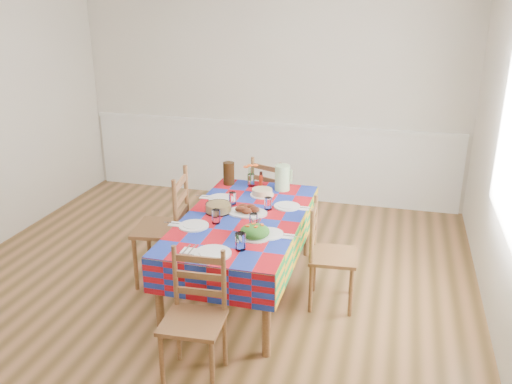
% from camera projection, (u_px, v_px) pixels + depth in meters
% --- Properties ---
extents(room, '(4.58, 5.08, 2.78)m').
position_uv_depth(room, '(188.00, 138.00, 3.93)').
color(room, brown).
rests_on(room, ground).
extents(wainscot, '(4.41, 0.06, 0.92)m').
position_uv_depth(wainscot, '(269.00, 158.00, 6.48)').
color(wainscot, white).
rests_on(wainscot, room).
extents(dining_table, '(0.93, 1.73, 0.67)m').
position_uv_depth(dining_table, '(243.00, 225.00, 4.32)').
color(dining_table, brown).
rests_on(dining_table, room).
extents(setting_near_head, '(0.42, 0.28, 0.13)m').
position_uv_depth(setting_near_head, '(222.00, 249.00, 3.69)').
color(setting_near_head, white).
rests_on(setting_near_head, dining_table).
extents(setting_left_near, '(0.42, 0.25, 0.11)m').
position_uv_depth(setting_left_near, '(201.00, 222.00, 4.13)').
color(setting_left_near, white).
rests_on(setting_left_near, dining_table).
extents(setting_left_far, '(0.40, 0.24, 0.10)m').
position_uv_depth(setting_left_far, '(224.00, 198.00, 4.62)').
color(setting_left_far, white).
rests_on(setting_left_far, dining_table).
extents(setting_right_near, '(0.42, 0.24, 0.11)m').
position_uv_depth(setting_right_near, '(264.00, 229.00, 4.01)').
color(setting_right_near, white).
rests_on(setting_right_near, dining_table).
extents(setting_right_far, '(0.41, 0.24, 0.11)m').
position_uv_depth(setting_right_far, '(281.00, 205.00, 4.46)').
color(setting_right_far, white).
rests_on(setting_right_far, dining_table).
extents(meat_platter, '(0.33, 0.24, 0.06)m').
position_uv_depth(meat_platter, '(247.00, 210.00, 4.35)').
color(meat_platter, white).
rests_on(meat_platter, dining_table).
extents(salad_platter, '(0.24, 0.24, 0.10)m').
position_uv_depth(salad_platter, '(255.00, 232.00, 3.93)').
color(salad_platter, white).
rests_on(salad_platter, dining_table).
extents(pasta_bowl, '(0.21, 0.21, 0.08)m').
position_uv_depth(pasta_bowl, '(218.00, 208.00, 4.37)').
color(pasta_bowl, white).
rests_on(pasta_bowl, dining_table).
extents(cake, '(0.21, 0.21, 0.06)m').
position_uv_depth(cake, '(262.00, 192.00, 4.74)').
color(cake, white).
rests_on(cake, dining_table).
extents(serving_utensils, '(0.11, 0.25, 0.01)m').
position_uv_depth(serving_utensils, '(255.00, 223.00, 4.18)').
color(serving_utensils, black).
rests_on(serving_utensils, dining_table).
extents(flower_vase, '(0.14, 0.11, 0.22)m').
position_uv_depth(flower_vase, '(251.00, 177.00, 4.95)').
color(flower_vase, white).
rests_on(flower_vase, dining_table).
extents(hot_sauce, '(0.04, 0.04, 0.15)m').
position_uv_depth(hot_sauce, '(261.00, 179.00, 4.93)').
color(hot_sauce, red).
rests_on(hot_sauce, dining_table).
extents(green_pitcher, '(0.13, 0.13, 0.23)m').
position_uv_depth(green_pitcher, '(282.00, 178.00, 4.84)').
color(green_pitcher, '#BBEDA7').
rests_on(green_pitcher, dining_table).
extents(tea_pitcher, '(0.10, 0.10, 0.21)m').
position_uv_depth(tea_pitcher, '(229.00, 173.00, 4.99)').
color(tea_pitcher, black).
rests_on(tea_pitcher, dining_table).
extents(name_card, '(0.07, 0.02, 0.02)m').
position_uv_depth(name_card, '(205.00, 263.00, 3.54)').
color(name_card, white).
rests_on(name_card, dining_table).
extents(chair_near, '(0.40, 0.38, 0.85)m').
position_uv_depth(chair_near, '(195.00, 318.00, 3.40)').
color(chair_near, brown).
rests_on(chair_near, room).
extents(chair_far, '(0.48, 0.47, 0.85)m').
position_uv_depth(chair_far, '(273.00, 199.00, 5.38)').
color(chair_far, brown).
rests_on(chair_far, room).
extents(chair_left, '(0.47, 0.49, 0.99)m').
position_uv_depth(chair_left, '(166.00, 228.00, 4.54)').
color(chair_left, brown).
rests_on(chair_left, room).
extents(chair_right, '(0.39, 0.40, 0.85)m').
position_uv_depth(chair_right, '(328.00, 255.00, 4.21)').
color(chair_right, brown).
rests_on(chair_right, room).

